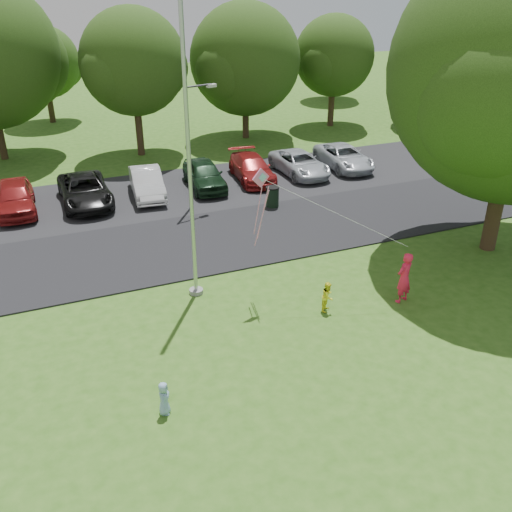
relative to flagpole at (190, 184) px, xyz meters
name	(u,v)px	position (x,y,z in m)	size (l,w,h in m)	color
ground	(352,347)	(3.50, -5.00, -4.17)	(120.00, 120.00, 0.00)	#315E18
park_road	(245,234)	(3.50, 4.00, -4.14)	(60.00, 6.00, 0.06)	black
parking_strip	(201,188)	(3.50, 10.50, -4.14)	(42.00, 7.00, 0.06)	black
flagpole	(190,184)	(0.00, 0.00, 0.00)	(0.50, 0.50, 10.00)	#B7BABF
street_lamp	(192,136)	(2.47, 8.06, -0.60)	(1.64, 0.56, 5.93)	#3F3F44
trash_can	(272,197)	(5.94, 6.56, -3.64)	(0.66, 0.66, 1.05)	black
tree_row	(179,55)	(5.09, 19.23, 1.55)	(64.35, 11.94, 10.88)	#332316
horizon_trees	(177,56)	(7.56, 28.88, 0.14)	(77.46, 7.20, 7.02)	#332316
parked_cars	(199,175)	(3.43, 10.48, -3.42)	(20.02, 5.00, 1.48)	maroon
woman	(404,278)	(6.54, -3.31, -3.23)	(0.69, 0.45, 1.88)	#F82149
child_yellow	(328,296)	(3.82, -2.83, -3.63)	(0.53, 0.41, 1.08)	#FBF627
child_blue	(164,398)	(-2.61, -5.67, -3.68)	(0.48, 0.31, 0.98)	#85ACCC
kite	(263,191)	(2.17, -1.06, -0.18)	(4.78, 2.57, 2.88)	pink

